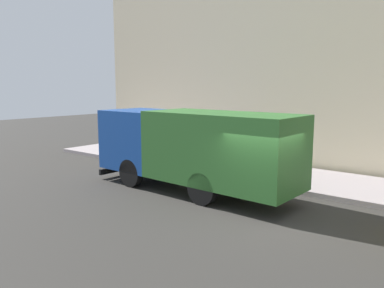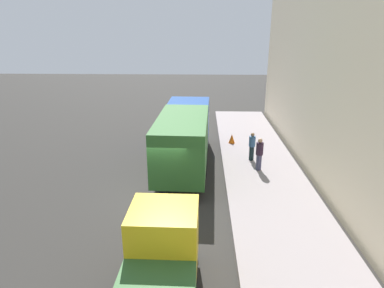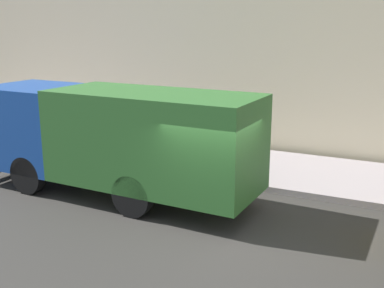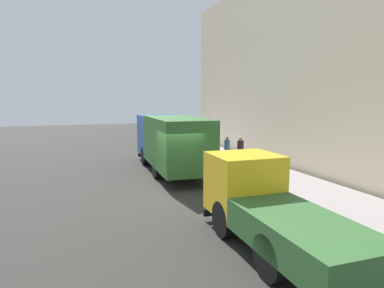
# 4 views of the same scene
# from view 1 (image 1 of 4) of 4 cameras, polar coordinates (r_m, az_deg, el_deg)

# --- Properties ---
(ground) EXTENTS (80.00, 80.00, 0.00)m
(ground) POSITION_cam_1_polar(r_m,az_deg,el_deg) (11.82, 10.53, -10.79)
(ground) COLOR #2F2D2A
(sidewalk) EXTENTS (3.97, 30.00, 0.18)m
(sidewalk) POSITION_cam_1_polar(r_m,az_deg,el_deg) (16.21, 18.85, -5.45)
(sidewalk) COLOR #9B9091
(sidewalk) RESTS_ON ground
(building_facade) EXTENTS (0.50, 30.00, 11.49)m
(building_facade) POSITION_cam_1_polar(r_m,az_deg,el_deg) (18.21, 22.45, 13.81)
(building_facade) COLOR beige
(building_facade) RESTS_ON ground
(large_utility_truck) EXTENTS (2.66, 8.43, 3.01)m
(large_utility_truck) POSITION_cam_1_polar(r_m,az_deg,el_deg) (14.03, 0.02, -0.27)
(large_utility_truck) COLOR #164195
(large_utility_truck) RESTS_ON ground
(pedestrian_walking) EXTENTS (0.47, 0.47, 1.69)m
(pedestrian_walking) POSITION_cam_1_polar(r_m,az_deg,el_deg) (16.82, 10.43, -1.21)
(pedestrian_walking) COLOR #3E3F5B
(pedestrian_walking) RESTS_ON sidewalk
(pedestrian_standing) EXTENTS (0.39, 0.39, 1.56)m
(pedestrian_standing) POSITION_cam_1_polar(r_m,az_deg,el_deg) (17.32, 6.29, -1.07)
(pedestrian_standing) COLOR black
(pedestrian_standing) RESTS_ON sidewalk
(traffic_cone_orange) EXTENTS (0.40, 0.40, 0.57)m
(traffic_cone_orange) POSITION_cam_1_polar(r_m,az_deg,el_deg) (18.39, -2.56, -2.15)
(traffic_cone_orange) COLOR orange
(traffic_cone_orange) RESTS_ON sidewalk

